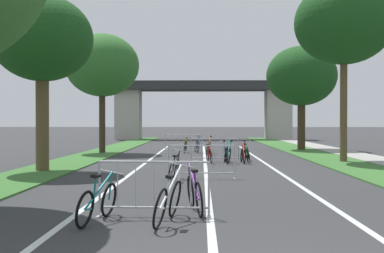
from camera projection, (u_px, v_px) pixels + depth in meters
grass_verge_left at (96, 154)px, 25.98m from camera, size 2.26×52.25×0.05m
grass_verge_right at (313, 155)px, 25.76m from camera, size 2.26×52.25×0.05m
sidewalk_path_right at (351, 154)px, 25.72m from camera, size 1.77×52.25×0.08m
lane_stripe_center at (205, 165)px, 19.61m from camera, size 0.14×30.23×0.01m
lane_stripe_right_lane at (269, 166)px, 19.56m from camera, size 0.14×30.23×0.01m
lane_stripe_left_lane at (142, 165)px, 19.66m from camera, size 0.14×30.23×0.01m
overpass_bridge at (203, 101)px, 47.63m from camera, size 18.54×3.55×5.66m
tree_left_oak_near at (42, 40)px, 17.20m from camera, size 3.58×3.58×6.25m
tree_left_pine_near at (102, 66)px, 26.96m from camera, size 4.09×4.09×6.64m
tree_right_maple_mid at (344, 23)px, 21.02m from camera, size 4.25×4.25×7.87m
tree_right_oak_mid at (301, 76)px, 29.90m from camera, size 4.31×4.31×6.42m
crowd_barrier_nearest at (154, 189)px, 9.04m from camera, size 2.12×0.51×1.05m
crowd_barrier_second at (202, 162)px, 15.10m from camera, size 2.11×0.45×1.05m
crowd_barrier_third at (215, 150)px, 21.17m from camera, size 2.11×0.47×1.05m
crowd_barrier_fourth at (184, 144)px, 27.29m from camera, size 2.11×0.48×1.05m
bicycle_red_0 at (209, 155)px, 20.82m from camera, size 0.43×1.69×0.90m
bicycle_teal_1 at (98, 202)px, 8.53m from camera, size 0.65×1.67×0.89m
bicycle_yellow_2 at (186, 146)px, 27.85m from camera, size 0.51×1.65×0.93m
bicycle_green_3 at (247, 153)px, 21.69m from camera, size 0.49×1.65×0.91m
bicycle_purple_4 at (195, 193)px, 9.46m from camera, size 0.54×1.66×0.99m
bicycle_blue_5 at (197, 146)px, 27.79m from camera, size 0.60×1.63×0.99m
bicycle_orange_6 at (209, 147)px, 26.67m from camera, size 0.50×1.72×1.00m
bicycle_silver_7 at (226, 153)px, 21.56m from camera, size 0.52×1.75×0.95m
bicycle_black_8 at (174, 169)px, 14.59m from camera, size 0.55×1.58×0.93m
bicycle_white_9 at (168, 201)px, 8.47m from camera, size 0.68×1.77×1.03m
bicycle_red_10 at (243, 155)px, 20.75m from camera, size 0.54×1.63×0.90m
bicycle_teal_11 at (228, 154)px, 20.66m from camera, size 0.49×1.77×1.02m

